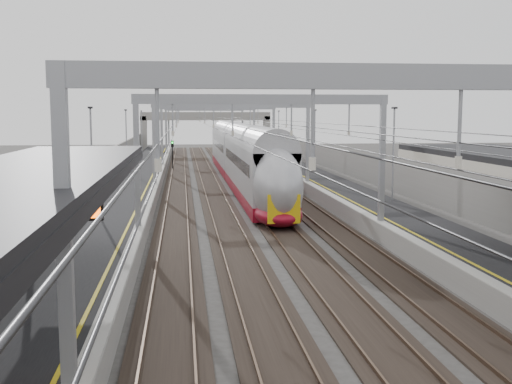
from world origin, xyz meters
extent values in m
cube|color=black|center=(-8.00, 45.00, 0.50)|extent=(4.00, 120.00, 1.00)
cube|color=black|center=(8.00, 45.00, 0.50)|extent=(4.00, 120.00, 1.00)
cube|color=black|center=(-4.50, 45.00, 0.04)|extent=(2.40, 140.00, 0.08)
cube|color=brown|center=(-5.22, 45.00, 0.13)|extent=(0.07, 140.00, 0.14)
cube|color=brown|center=(-3.78, 45.00, 0.13)|extent=(0.07, 140.00, 0.14)
cube|color=black|center=(-1.50, 45.00, 0.04)|extent=(2.40, 140.00, 0.08)
cube|color=brown|center=(-2.22, 45.00, 0.13)|extent=(0.07, 140.00, 0.14)
cube|color=brown|center=(-0.78, 45.00, 0.13)|extent=(0.07, 140.00, 0.14)
cube|color=black|center=(1.50, 45.00, 0.04)|extent=(2.40, 140.00, 0.08)
cube|color=brown|center=(0.78, 45.00, 0.13)|extent=(0.07, 140.00, 0.14)
cube|color=brown|center=(2.22, 45.00, 0.13)|extent=(0.07, 140.00, 0.14)
cube|color=black|center=(4.50, 45.00, 0.04)|extent=(2.40, 140.00, 0.08)
cube|color=brown|center=(3.78, 45.00, 0.13)|extent=(0.07, 140.00, 0.14)
cube|color=brown|center=(5.22, 45.00, 0.13)|extent=(0.07, 140.00, 0.14)
cube|color=gray|center=(-6.30, 2.00, 4.30)|extent=(0.28, 0.28, 6.60)
cube|color=gray|center=(0.00, 2.00, 7.35)|extent=(13.00, 0.25, 0.50)
cube|color=gray|center=(-6.30, 22.00, 4.30)|extent=(0.28, 0.28, 6.60)
cube|color=gray|center=(6.30, 22.00, 4.30)|extent=(0.28, 0.28, 6.60)
cube|color=gray|center=(0.00, 22.00, 7.35)|extent=(13.00, 0.25, 0.50)
cube|color=gray|center=(-6.30, 42.00, 4.30)|extent=(0.28, 0.28, 6.60)
cube|color=gray|center=(6.30, 42.00, 4.30)|extent=(0.28, 0.28, 6.60)
cube|color=gray|center=(0.00, 42.00, 7.35)|extent=(13.00, 0.25, 0.50)
cube|color=gray|center=(-6.30, 62.00, 4.30)|extent=(0.28, 0.28, 6.60)
cube|color=gray|center=(6.30, 62.00, 4.30)|extent=(0.28, 0.28, 6.60)
cube|color=gray|center=(0.00, 62.00, 7.35)|extent=(13.00, 0.25, 0.50)
cube|color=gray|center=(-6.30, 82.00, 4.30)|extent=(0.28, 0.28, 6.60)
cube|color=gray|center=(6.30, 82.00, 4.30)|extent=(0.28, 0.28, 6.60)
cube|color=gray|center=(0.00, 82.00, 7.35)|extent=(13.00, 0.25, 0.50)
cube|color=gray|center=(-6.30, 100.00, 4.30)|extent=(0.28, 0.28, 6.60)
cube|color=gray|center=(6.30, 100.00, 4.30)|extent=(0.28, 0.28, 6.60)
cube|color=gray|center=(0.00, 100.00, 7.35)|extent=(13.00, 0.25, 0.50)
cylinder|color=#262628|center=(-4.50, 50.00, 5.50)|extent=(0.03, 140.00, 0.03)
cylinder|color=#262628|center=(-1.50, 50.00, 5.50)|extent=(0.03, 140.00, 0.03)
cylinder|color=#262628|center=(1.50, 50.00, 5.50)|extent=(0.03, 140.00, 0.03)
cylinder|color=#262628|center=(4.50, 50.00, 5.50)|extent=(0.03, 140.00, 0.03)
cylinder|color=black|center=(-9.70, 14.00, 3.00)|extent=(0.20, 0.20, 4.00)
cube|color=black|center=(-6.60, 4.00, 4.55)|extent=(1.60, 0.15, 0.55)
cube|color=#EE4C04|center=(-6.60, 3.92, 4.55)|extent=(1.50, 0.02, 0.42)
cube|color=gray|center=(0.00, 100.00, 6.20)|extent=(22.00, 2.20, 1.40)
cube|color=gray|center=(-10.50, 100.00, 3.10)|extent=(1.00, 2.20, 6.20)
cube|color=gray|center=(10.50, 100.00, 3.10)|extent=(1.00, 2.20, 6.20)
cube|color=gray|center=(-11.20, 45.00, 1.60)|extent=(0.30, 120.00, 3.20)
cube|color=gray|center=(11.20, 45.00, 1.60)|extent=(0.30, 120.00, 3.20)
cube|color=maroon|center=(1.50, 39.21, 0.63)|extent=(2.91, 24.81, 0.86)
cube|color=#9C9CA1|center=(1.50, 39.21, 2.68)|extent=(2.91, 24.81, 3.24)
cube|color=black|center=(1.50, 30.52, 0.29)|extent=(2.16, 2.59, 0.54)
cube|color=maroon|center=(1.50, 64.45, 0.63)|extent=(2.91, 24.81, 0.86)
cube|color=#9C9CA1|center=(1.50, 64.45, 2.68)|extent=(2.91, 24.81, 3.24)
cube|color=black|center=(1.50, 55.77, 0.29)|extent=(2.16, 2.59, 0.54)
ellipsoid|color=#9C9CA1|center=(1.50, 26.59, 2.36)|extent=(2.91, 5.61, 4.53)
cube|color=#DEB20B|center=(1.50, 24.27, 1.39)|extent=(1.83, 0.12, 1.62)
cube|color=black|center=(1.50, 24.75, 3.00)|extent=(1.73, 0.61, 1.01)
cylinder|color=black|center=(-5.20, 65.76, 1.50)|extent=(0.12, 0.12, 3.00)
cube|color=black|center=(-5.20, 65.76, 3.10)|extent=(0.32, 0.22, 0.75)
sphere|color=#0CE526|center=(-5.20, 65.63, 3.25)|extent=(0.16, 0.16, 0.16)
cylinder|color=black|center=(3.20, 73.12, 1.50)|extent=(0.12, 0.12, 3.00)
cube|color=black|center=(3.20, 73.12, 3.10)|extent=(0.32, 0.22, 0.75)
sphere|color=red|center=(3.20, 72.99, 3.25)|extent=(0.16, 0.16, 0.16)
cylinder|color=black|center=(5.40, 66.61, 1.50)|extent=(0.12, 0.12, 3.00)
cube|color=black|center=(5.40, 66.61, 3.10)|extent=(0.32, 0.22, 0.75)
sphere|color=red|center=(5.40, 66.48, 3.25)|extent=(0.16, 0.16, 0.16)
camera|label=1|loc=(-4.04, -10.36, 6.63)|focal=45.00mm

